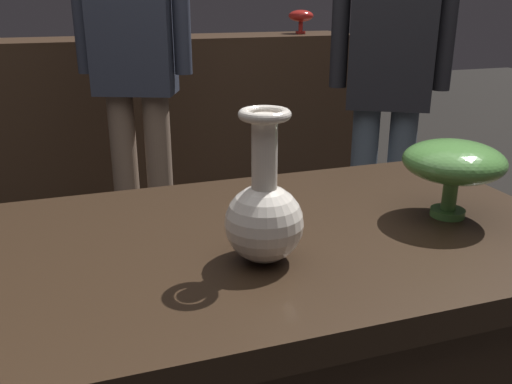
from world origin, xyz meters
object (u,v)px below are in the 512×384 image
vase_centerpiece (267,213)px  visitor_center_back (134,54)px  shelf_vase_far_right (301,17)px  shelf_vase_center (117,26)px  vase_tall_behind (454,163)px  visitor_near_right (389,71)px

vase_centerpiece → visitor_center_back: bearing=90.4°
shelf_vase_far_right → vase_centerpiece: bearing=-114.1°
shelf_vase_center → visitor_center_back: bearing=-90.5°
shelf_vase_far_right → vase_tall_behind: bearing=-105.9°
vase_tall_behind → visitor_center_back: (-0.41, 1.50, 0.07)m
shelf_vase_far_right → visitor_center_back: size_ratio=0.09×
vase_tall_behind → shelf_vase_far_right: 2.34m
vase_centerpiece → visitor_near_right: size_ratio=0.16×
vase_centerpiece → shelf_vase_far_right: shelf_vase_far_right is taller
vase_tall_behind → shelf_vase_center: bearing=100.1°
visitor_near_right → shelf_vase_far_right: bearing=-65.3°
shelf_vase_center → visitor_near_right: visitor_near_right is taller
vase_centerpiece → visitor_near_right: (0.93, 1.17, 0.04)m
vase_tall_behind → visitor_center_back: size_ratio=0.11×
vase_tall_behind → visitor_center_back: visitor_center_back is taller
shelf_vase_center → visitor_near_right: bearing=-50.2°
shelf_vase_center → visitor_near_right: size_ratio=0.12×
visitor_near_right → visitor_center_back: size_ratio=0.94×
visitor_center_back → vase_tall_behind: bearing=127.9°
vase_centerpiece → shelf_vase_center: bearing=90.1°
shelf_vase_center → visitor_center_back: 0.74m
vase_tall_behind → visitor_near_right: (0.54, 1.11, 0.01)m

